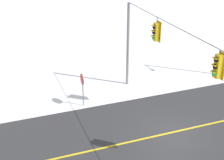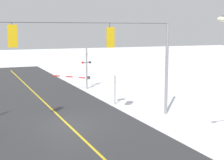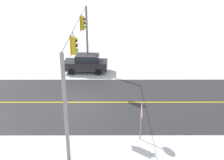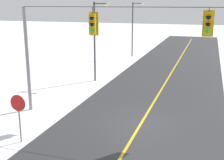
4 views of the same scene
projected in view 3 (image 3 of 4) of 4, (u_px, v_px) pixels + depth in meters
The scene contains 6 objects.
ground_plane at pixel (81, 102), 22.31m from camera, with size 160.00×160.00×0.00m, color white.
road_asphalt at pixel (3, 102), 22.30m from camera, with size 9.00×80.00×0.01m, color #303033.
lane_centre_line at pixel (3, 102), 22.30m from camera, with size 0.14×72.00×0.01m, color gold.
signal_span at pixel (79, 51), 20.78m from camera, with size 14.20×0.47×6.22m.
stop_sign at pixel (141, 115), 17.12m from camera, with size 0.80×0.09×2.35m.
parked_car_charcoal at pixel (86, 63), 27.90m from camera, with size 1.97×4.26×1.74m.
Camera 3 is at (-19.89, -2.32, 10.25)m, focal length 46.70 mm.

